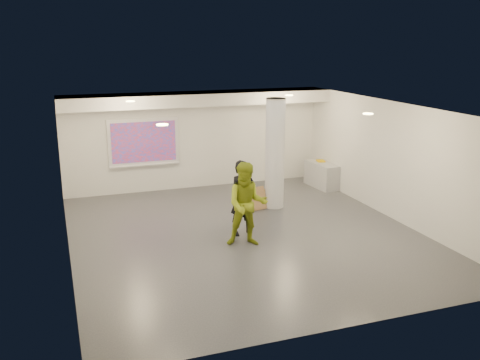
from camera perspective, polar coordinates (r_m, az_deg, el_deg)
name	(u,v)px	position (r m, az deg, el deg)	size (l,w,h in m)	color
floor	(246,235)	(12.77, 0.60, -5.86)	(8.00, 9.00, 0.01)	#37393E
ceiling	(246,109)	(12.04, 0.64, 7.61)	(8.00, 9.00, 0.01)	white
wall_back	(196,140)	(16.52, -4.77, 4.29)	(8.00, 0.01, 3.00)	silver
wall_front	(346,241)	(8.43, 11.26, -6.44)	(8.00, 0.01, 3.00)	silver
wall_left	(64,190)	(11.61, -18.25, -0.98)	(0.01, 9.00, 3.00)	silver
wall_right	(393,161)	(14.17, 16.01, 1.97)	(0.01, 9.00, 3.00)	silver
soffit_band	(199,99)	(15.80, -4.35, 8.65)	(8.00, 1.10, 0.36)	silver
downlight_nw	(130,101)	(13.93, -11.61, 8.22)	(0.22, 0.22, 0.02)	#FBE78A
downlight_ne	(289,95)	(15.17, 5.25, 8.98)	(0.22, 0.22, 0.02)	#FBE78A
downlight_sw	(162,125)	(10.02, -8.30, 5.86)	(0.22, 0.22, 0.02)	#FBE78A
downlight_se	(368,114)	(11.69, 13.50, 6.88)	(0.22, 0.22, 0.02)	#FBE78A
column	(275,154)	(14.49, 3.75, 2.81)	(0.52, 0.52, 3.00)	silver
projection_screen	(144,143)	(16.15, -10.23, 3.95)	(2.10, 0.13, 1.42)	white
credenza	(322,175)	(16.91, 8.76, 0.53)	(0.55, 1.31, 0.77)	#A0A3A6
postit_pad	(321,161)	(17.04, 8.60, 2.03)	(0.23, 0.31, 0.03)	#E7B802
cardboard_back	(265,198)	(14.70, 2.68, -1.98)	(0.49, 0.04, 0.53)	#987146
cardboard_front	(256,199)	(14.50, 1.72, -2.02)	(0.57, 0.06, 0.63)	#987146
woman	(243,198)	(12.54, 0.34, -1.94)	(0.65, 0.43, 1.79)	black
man	(247,204)	(11.87, 0.76, -2.62)	(0.93, 0.72, 1.91)	olive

